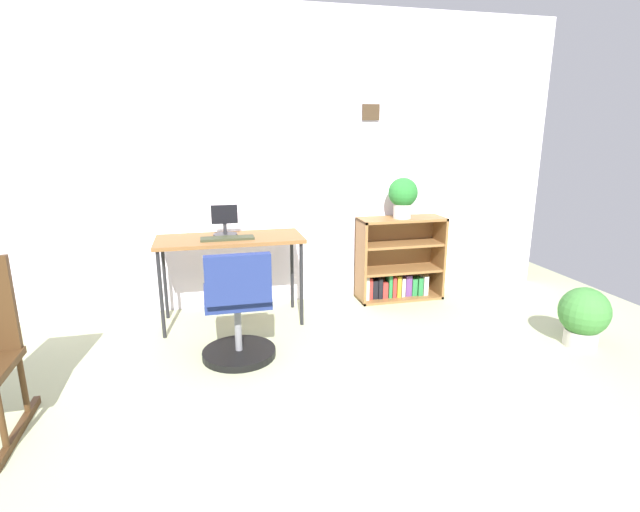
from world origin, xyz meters
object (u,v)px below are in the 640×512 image
Objects in this scene: bookshelf_low at (397,263)px; potted_plant_on_shelf at (403,195)px; desk at (230,244)px; keyboard at (227,238)px; office_chair at (238,313)px; monitor at (225,222)px; potted_plant_floor at (584,315)px.

bookshelf_low is 2.18× the size of potted_plant_on_shelf.
keyboard is (-0.02, -0.07, 0.07)m from desk.
keyboard is at bearing -106.36° from desk.
potted_plant_on_shelf is at bearing 30.37° from office_chair.
keyboard is 1.68m from bookshelf_low.
monitor reaches higher than potted_plant_floor.
desk reaches higher than potted_plant_floor.
office_chair reaches higher than keyboard.
potted_plant_on_shelf is (1.60, 0.27, 0.26)m from keyboard.
potted_plant_on_shelf reaches higher than keyboard.
potted_plant_on_shelf is (1.61, 0.12, 0.16)m from monitor.
potted_plant_floor is at bearing -8.32° from office_chair.
bookshelf_low reaches higher than keyboard.
desk is 2.80× the size of keyboard.
monitor is 0.95m from office_chair.
keyboard reaches higher than desk.
desk is 4.65× the size of monitor.
monitor is at bearing 110.25° from desk.
monitor is (-0.03, 0.08, 0.17)m from desk.
desk is 1.44× the size of office_chair.
potted_plant_on_shelf is at bearing 9.68° from keyboard.
office_chair is 1.86m from bookshelf_low.
monitor reaches higher than office_chair.
keyboard is at bearing -170.32° from potted_plant_on_shelf.
office_chair is at bearing -148.17° from bookshelf_low.
office_chair is (0.02, -0.81, -0.49)m from monitor.
desk is at bearing -170.93° from bookshelf_low.
keyboard is at bearing -168.46° from bookshelf_low.
desk is at bearing -172.84° from potted_plant_on_shelf.
desk is at bearing 156.28° from potted_plant_floor.
potted_plant_on_shelf is 1.75m from potted_plant_floor.
office_chair is at bearing -90.47° from desk.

